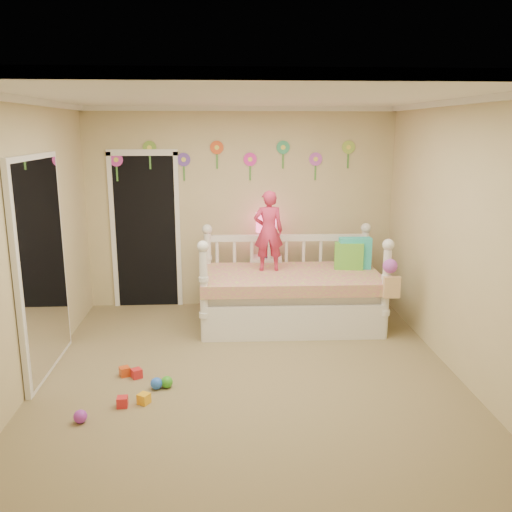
{
  "coord_description": "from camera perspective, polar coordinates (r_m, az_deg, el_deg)",
  "views": [
    {
      "loc": [
        -0.22,
        -4.79,
        2.33
      ],
      "look_at": [
        0.1,
        0.6,
        1.05
      ],
      "focal_mm": 37.91,
      "sensor_mm": 36.0,
      "label": 1
    }
  ],
  "objects": [
    {
      "name": "floor",
      "position": [
        5.33,
        -0.7,
        -12.58
      ],
      "size": [
        4.0,
        4.5,
        0.01
      ],
      "primitive_type": "cube",
      "color": "#7F684C",
      "rests_on": "ground"
    },
    {
      "name": "ceiling",
      "position": [
        4.8,
        -0.79,
        16.56
      ],
      "size": [
        4.0,
        4.5,
        0.01
      ],
      "primitive_type": "cube",
      "color": "white",
      "rests_on": "floor"
    },
    {
      "name": "back_wall",
      "position": [
        7.12,
        -1.61,
        5.01
      ],
      "size": [
        4.0,
        0.01,
        2.6
      ],
      "primitive_type": "cube",
      "color": "tan",
      "rests_on": "floor"
    },
    {
      "name": "left_wall",
      "position": [
        5.21,
        -23.29,
        0.83
      ],
      "size": [
        0.01,
        4.5,
        2.6
      ],
      "primitive_type": "cube",
      "color": "tan",
      "rests_on": "floor"
    },
    {
      "name": "right_wall",
      "position": [
        5.38,
        21.06,
        1.4
      ],
      "size": [
        0.01,
        4.5,
        2.6
      ],
      "primitive_type": "cube",
      "color": "tan",
      "rests_on": "floor"
    },
    {
      "name": "crown_molding",
      "position": [
        4.8,
        -0.79,
        16.2
      ],
      "size": [
        4.0,
        4.5,
        0.06
      ],
      "primitive_type": null,
      "color": "white",
      "rests_on": "ceiling"
    },
    {
      "name": "daybed",
      "position": [
        6.49,
        3.68,
        -2.31
      ],
      "size": [
        2.17,
        1.19,
        1.16
      ],
      "primitive_type": null,
      "rotation": [
        0.0,
        0.0,
        -0.02
      ],
      "color": "white",
      "rests_on": "floor"
    },
    {
      "name": "pillow_turquoise",
      "position": [
        6.71,
        10.39,
        0.3
      ],
      "size": [
        0.39,
        0.14,
        0.39
      ],
      "primitive_type": "cube",
      "rotation": [
        0.0,
        0.0,
        -0.02
      ],
      "color": "#25B9AB",
      "rests_on": "daybed"
    },
    {
      "name": "pillow_lime",
      "position": [
        6.68,
        9.76,
        0.0
      ],
      "size": [
        0.36,
        0.19,
        0.33
      ],
      "primitive_type": "cube",
      "rotation": [
        0.0,
        0.0,
        -0.18
      ],
      "color": "#66C13B",
      "rests_on": "daybed"
    },
    {
      "name": "child",
      "position": [
        6.46,
        1.33,
        2.66
      ],
      "size": [
        0.36,
        0.24,
        0.97
      ],
      "primitive_type": "imported",
      "rotation": [
        0.0,
        0.0,
        3.15
      ],
      "color": "#CA2E54",
      "rests_on": "daybed"
    },
    {
      "name": "nightstand",
      "position": [
        7.16,
        1.05,
        -2.77
      ],
      "size": [
        0.43,
        0.34,
        0.69
      ],
      "primitive_type": "cube",
      "rotation": [
        0.0,
        0.0,
        -0.08
      ],
      "color": "white",
      "rests_on": "floor"
    },
    {
      "name": "table_lamp",
      "position": [
        7.0,
        1.08,
        2.98
      ],
      "size": [
        0.27,
        0.27,
        0.58
      ],
      "color": "#D51C7E",
      "rests_on": "nightstand"
    },
    {
      "name": "closet_doorway",
      "position": [
        7.22,
        -11.57,
        2.73
      ],
      "size": [
        0.9,
        0.04,
        2.07
      ],
      "primitive_type": "cube",
      "color": "black",
      "rests_on": "back_wall"
    },
    {
      "name": "flower_decals",
      "position": [
        7.04,
        -2.38,
        10.15
      ],
      "size": [
        3.4,
        0.02,
        0.5
      ],
      "primitive_type": null,
      "color": "#B2668C",
      "rests_on": "back_wall"
    },
    {
      "name": "mirror_closet",
      "position": [
        5.53,
        -21.64,
        -1.01
      ],
      "size": [
        0.07,
        1.3,
        2.1
      ],
      "primitive_type": "cube",
      "color": "white",
      "rests_on": "left_wall"
    },
    {
      "name": "hanging_bag",
      "position": [
        6.11,
        13.94,
        -2.44
      ],
      "size": [
        0.2,
        0.16,
        0.36
      ],
      "primitive_type": null,
      "color": "beige",
      "rests_on": "daybed"
    },
    {
      "name": "toy_scatter",
      "position": [
        4.99,
        -13.3,
        -14.19
      ],
      "size": [
        1.14,
        1.48,
        0.11
      ],
      "primitive_type": null,
      "rotation": [
        0.0,
        0.0,
        0.3
      ],
      "color": "#996666",
      "rests_on": "floor"
    }
  ]
}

